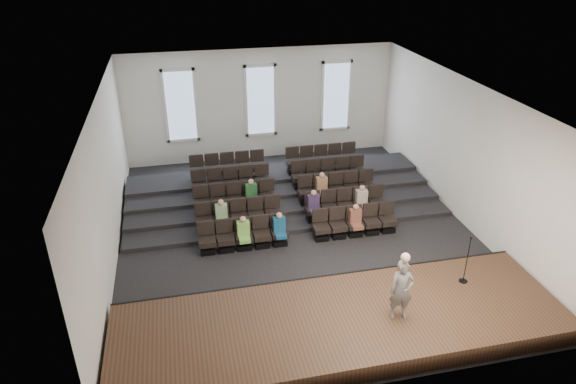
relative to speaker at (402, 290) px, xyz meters
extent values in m
plane|color=black|center=(-1.42, 5.41, -1.33)|extent=(14.00, 14.00, 0.00)
cube|color=white|center=(-1.42, 5.41, 3.68)|extent=(12.00, 14.00, 0.02)
cube|color=white|center=(-1.42, 12.43, 1.17)|extent=(12.00, 0.04, 5.00)
cube|color=white|center=(-1.42, -1.61, 1.17)|extent=(12.00, 0.04, 5.00)
cube|color=white|center=(-7.44, 5.41, 1.17)|extent=(0.04, 14.00, 5.00)
cube|color=white|center=(4.60, 5.41, 1.17)|extent=(0.04, 14.00, 5.00)
cube|color=#492E1F|center=(-1.42, 0.31, -1.08)|extent=(11.80, 3.60, 0.50)
cube|color=black|center=(-1.42, 2.08, -1.08)|extent=(11.80, 0.06, 0.52)
cube|color=black|center=(-1.42, 7.74, -1.26)|extent=(11.80, 4.80, 0.15)
cube|color=black|center=(-1.42, 8.26, -1.18)|extent=(11.80, 3.75, 0.30)
cube|color=black|center=(-1.42, 8.79, -1.11)|extent=(11.80, 2.70, 0.45)
cube|color=black|center=(-1.42, 9.31, -1.03)|extent=(11.80, 1.65, 0.60)
cube|color=black|center=(-4.55, 4.81, -1.23)|extent=(0.47, 0.43, 0.20)
cube|color=black|center=(-4.55, 4.81, -0.92)|extent=(0.55, 0.50, 0.19)
cube|color=black|center=(-4.55, 5.02, -0.51)|extent=(0.55, 0.08, 0.50)
cube|color=black|center=(-3.95, 4.81, -1.23)|extent=(0.47, 0.43, 0.20)
cube|color=black|center=(-3.95, 4.81, -0.92)|extent=(0.55, 0.50, 0.19)
cube|color=black|center=(-3.95, 5.02, -0.51)|extent=(0.55, 0.08, 0.50)
cube|color=black|center=(-3.35, 4.81, -1.23)|extent=(0.47, 0.43, 0.20)
cube|color=black|center=(-3.35, 4.81, -0.92)|extent=(0.55, 0.50, 0.19)
cube|color=black|center=(-3.35, 5.02, -0.51)|extent=(0.55, 0.08, 0.50)
cube|color=black|center=(-2.75, 4.81, -1.23)|extent=(0.47, 0.43, 0.20)
cube|color=black|center=(-2.75, 4.81, -0.92)|extent=(0.55, 0.50, 0.19)
cube|color=black|center=(-2.75, 5.02, -0.51)|extent=(0.55, 0.08, 0.50)
cube|color=black|center=(-2.15, 4.81, -1.23)|extent=(0.47, 0.43, 0.20)
cube|color=black|center=(-2.15, 4.81, -0.92)|extent=(0.55, 0.50, 0.19)
cube|color=black|center=(-2.15, 5.02, -0.51)|extent=(0.55, 0.08, 0.50)
cube|color=black|center=(-0.70, 4.81, -1.23)|extent=(0.47, 0.43, 0.20)
cube|color=black|center=(-0.70, 4.81, -0.92)|extent=(0.55, 0.50, 0.19)
cube|color=black|center=(-0.70, 5.02, -0.51)|extent=(0.55, 0.08, 0.50)
cube|color=black|center=(-0.10, 4.81, -1.23)|extent=(0.47, 0.43, 0.20)
cube|color=black|center=(-0.10, 4.81, -0.92)|extent=(0.55, 0.50, 0.19)
cube|color=black|center=(-0.10, 5.02, -0.51)|extent=(0.55, 0.08, 0.50)
cube|color=black|center=(0.50, 4.81, -1.23)|extent=(0.47, 0.43, 0.20)
cube|color=black|center=(0.50, 4.81, -0.92)|extent=(0.55, 0.50, 0.19)
cube|color=black|center=(0.50, 5.02, -0.51)|extent=(0.55, 0.08, 0.50)
cube|color=black|center=(1.10, 4.81, -1.23)|extent=(0.47, 0.43, 0.20)
cube|color=black|center=(1.10, 4.81, -0.92)|extent=(0.55, 0.50, 0.19)
cube|color=black|center=(1.10, 5.02, -0.51)|extent=(0.55, 0.08, 0.50)
cube|color=black|center=(1.70, 4.81, -1.23)|extent=(0.47, 0.43, 0.20)
cube|color=black|center=(1.70, 4.81, -0.92)|extent=(0.55, 0.50, 0.19)
cube|color=black|center=(1.70, 5.02, -0.51)|extent=(0.55, 0.08, 0.50)
cube|color=black|center=(-4.55, 5.86, -1.08)|extent=(0.47, 0.43, 0.20)
cube|color=black|center=(-4.55, 5.86, -0.77)|extent=(0.55, 0.50, 0.19)
cube|color=black|center=(-4.55, 6.07, -0.36)|extent=(0.55, 0.08, 0.50)
cube|color=black|center=(-3.95, 5.86, -1.08)|extent=(0.47, 0.43, 0.20)
cube|color=black|center=(-3.95, 5.86, -0.77)|extent=(0.55, 0.50, 0.19)
cube|color=black|center=(-3.95, 6.07, -0.36)|extent=(0.55, 0.08, 0.50)
cube|color=black|center=(-3.35, 5.86, -1.08)|extent=(0.47, 0.43, 0.20)
cube|color=black|center=(-3.35, 5.86, -0.77)|extent=(0.55, 0.50, 0.19)
cube|color=black|center=(-3.35, 6.07, -0.36)|extent=(0.55, 0.08, 0.50)
cube|color=black|center=(-2.75, 5.86, -1.08)|extent=(0.47, 0.43, 0.20)
cube|color=black|center=(-2.75, 5.86, -0.77)|extent=(0.55, 0.50, 0.19)
cube|color=black|center=(-2.75, 6.07, -0.36)|extent=(0.55, 0.08, 0.50)
cube|color=black|center=(-2.15, 5.86, -1.08)|extent=(0.47, 0.43, 0.20)
cube|color=black|center=(-2.15, 5.86, -0.77)|extent=(0.55, 0.50, 0.19)
cube|color=black|center=(-2.15, 6.07, -0.36)|extent=(0.55, 0.08, 0.50)
cube|color=black|center=(-0.70, 5.86, -1.08)|extent=(0.47, 0.43, 0.20)
cube|color=black|center=(-0.70, 5.86, -0.77)|extent=(0.55, 0.50, 0.19)
cube|color=black|center=(-0.70, 6.07, -0.36)|extent=(0.55, 0.08, 0.50)
cube|color=black|center=(-0.10, 5.86, -1.08)|extent=(0.47, 0.43, 0.20)
cube|color=black|center=(-0.10, 5.86, -0.77)|extent=(0.55, 0.50, 0.19)
cube|color=black|center=(-0.10, 6.07, -0.36)|extent=(0.55, 0.08, 0.50)
cube|color=black|center=(0.50, 5.86, -1.08)|extent=(0.47, 0.43, 0.20)
cube|color=black|center=(0.50, 5.86, -0.77)|extent=(0.55, 0.50, 0.19)
cube|color=black|center=(0.50, 6.07, -0.36)|extent=(0.55, 0.08, 0.50)
cube|color=black|center=(1.10, 5.86, -1.08)|extent=(0.47, 0.43, 0.20)
cube|color=black|center=(1.10, 5.86, -0.77)|extent=(0.55, 0.50, 0.19)
cube|color=black|center=(1.10, 6.07, -0.36)|extent=(0.55, 0.08, 0.50)
cube|color=black|center=(1.70, 5.86, -1.08)|extent=(0.47, 0.43, 0.20)
cube|color=black|center=(1.70, 5.86, -0.77)|extent=(0.55, 0.50, 0.19)
cube|color=black|center=(1.70, 6.07, -0.36)|extent=(0.55, 0.08, 0.50)
cube|color=black|center=(-4.55, 6.91, -0.93)|extent=(0.47, 0.42, 0.20)
cube|color=black|center=(-4.55, 6.91, -0.62)|extent=(0.55, 0.50, 0.19)
cube|color=black|center=(-4.55, 7.12, -0.21)|extent=(0.55, 0.08, 0.50)
cube|color=black|center=(-3.95, 6.91, -0.93)|extent=(0.47, 0.42, 0.20)
cube|color=black|center=(-3.95, 6.91, -0.62)|extent=(0.55, 0.50, 0.19)
cube|color=black|center=(-3.95, 7.12, -0.21)|extent=(0.55, 0.08, 0.50)
cube|color=black|center=(-3.35, 6.91, -0.93)|extent=(0.47, 0.42, 0.20)
cube|color=black|center=(-3.35, 6.91, -0.62)|extent=(0.55, 0.50, 0.19)
cube|color=black|center=(-3.35, 7.12, -0.21)|extent=(0.55, 0.08, 0.50)
cube|color=black|center=(-2.75, 6.91, -0.93)|extent=(0.47, 0.42, 0.20)
cube|color=black|center=(-2.75, 6.91, -0.62)|extent=(0.55, 0.50, 0.19)
cube|color=black|center=(-2.75, 7.12, -0.21)|extent=(0.55, 0.08, 0.50)
cube|color=black|center=(-2.15, 6.91, -0.93)|extent=(0.47, 0.42, 0.20)
cube|color=black|center=(-2.15, 6.91, -0.62)|extent=(0.55, 0.50, 0.19)
cube|color=black|center=(-2.15, 7.12, -0.21)|extent=(0.55, 0.08, 0.50)
cube|color=black|center=(-0.70, 6.91, -0.93)|extent=(0.47, 0.42, 0.20)
cube|color=black|center=(-0.70, 6.91, -0.62)|extent=(0.55, 0.50, 0.19)
cube|color=black|center=(-0.70, 7.12, -0.21)|extent=(0.55, 0.08, 0.50)
cube|color=black|center=(-0.10, 6.91, -0.93)|extent=(0.47, 0.42, 0.20)
cube|color=black|center=(-0.10, 6.91, -0.62)|extent=(0.55, 0.50, 0.19)
cube|color=black|center=(-0.10, 7.12, -0.21)|extent=(0.55, 0.08, 0.50)
cube|color=black|center=(0.50, 6.91, -0.93)|extent=(0.47, 0.42, 0.20)
cube|color=black|center=(0.50, 6.91, -0.62)|extent=(0.55, 0.50, 0.19)
cube|color=black|center=(0.50, 7.12, -0.21)|extent=(0.55, 0.08, 0.50)
cube|color=black|center=(1.10, 6.91, -0.93)|extent=(0.47, 0.42, 0.20)
cube|color=black|center=(1.10, 6.91, -0.62)|extent=(0.55, 0.50, 0.19)
cube|color=black|center=(1.10, 7.12, -0.21)|extent=(0.55, 0.08, 0.50)
cube|color=black|center=(1.70, 6.91, -0.93)|extent=(0.47, 0.42, 0.20)
cube|color=black|center=(1.70, 6.91, -0.62)|extent=(0.55, 0.50, 0.19)
cube|color=black|center=(1.70, 7.12, -0.21)|extent=(0.55, 0.08, 0.50)
cube|color=black|center=(-4.55, 7.96, -0.78)|extent=(0.47, 0.42, 0.20)
cube|color=black|center=(-4.55, 7.96, -0.47)|extent=(0.55, 0.50, 0.19)
cube|color=black|center=(-4.55, 8.17, -0.06)|extent=(0.55, 0.08, 0.50)
cube|color=black|center=(-3.95, 7.96, -0.78)|extent=(0.47, 0.42, 0.20)
cube|color=black|center=(-3.95, 7.96, -0.47)|extent=(0.55, 0.50, 0.19)
cube|color=black|center=(-3.95, 8.17, -0.06)|extent=(0.55, 0.08, 0.50)
cube|color=black|center=(-3.35, 7.96, -0.78)|extent=(0.47, 0.42, 0.20)
cube|color=black|center=(-3.35, 7.96, -0.47)|extent=(0.55, 0.50, 0.19)
cube|color=black|center=(-3.35, 8.17, -0.06)|extent=(0.55, 0.08, 0.50)
cube|color=black|center=(-2.75, 7.96, -0.78)|extent=(0.47, 0.42, 0.20)
cube|color=black|center=(-2.75, 7.96, -0.47)|extent=(0.55, 0.50, 0.19)
cube|color=black|center=(-2.75, 8.17, -0.06)|extent=(0.55, 0.08, 0.50)
cube|color=black|center=(-2.15, 7.96, -0.78)|extent=(0.47, 0.42, 0.20)
cube|color=black|center=(-2.15, 7.96, -0.47)|extent=(0.55, 0.50, 0.19)
cube|color=black|center=(-2.15, 8.17, -0.06)|extent=(0.55, 0.08, 0.50)
cube|color=black|center=(-0.70, 7.96, -0.78)|extent=(0.47, 0.42, 0.20)
cube|color=black|center=(-0.70, 7.96, -0.47)|extent=(0.55, 0.50, 0.19)
cube|color=black|center=(-0.70, 8.17, -0.06)|extent=(0.55, 0.08, 0.50)
cube|color=black|center=(-0.10, 7.96, -0.78)|extent=(0.47, 0.42, 0.20)
cube|color=black|center=(-0.10, 7.96, -0.47)|extent=(0.55, 0.50, 0.19)
cube|color=black|center=(-0.10, 8.17, -0.06)|extent=(0.55, 0.08, 0.50)
cube|color=black|center=(0.50, 7.96, -0.78)|extent=(0.47, 0.42, 0.20)
cube|color=black|center=(0.50, 7.96, -0.47)|extent=(0.55, 0.50, 0.19)
cube|color=black|center=(0.50, 8.17, -0.06)|extent=(0.55, 0.08, 0.50)
cube|color=black|center=(1.10, 7.96, -0.78)|extent=(0.47, 0.42, 0.20)
cube|color=black|center=(1.10, 7.96, -0.47)|extent=(0.55, 0.50, 0.19)
cube|color=black|center=(1.10, 8.17, -0.06)|extent=(0.55, 0.08, 0.50)
cube|color=black|center=(1.70, 7.96, -0.78)|extent=(0.47, 0.42, 0.20)
cube|color=black|center=(1.70, 7.96, -0.47)|extent=(0.55, 0.50, 0.19)
cube|color=black|center=(1.70, 8.17, -0.06)|extent=(0.55, 0.08, 0.50)
cube|color=black|center=(-4.55, 9.01, -0.63)|extent=(0.47, 0.42, 0.20)
cube|color=black|center=(-4.55, 9.01, -0.32)|extent=(0.55, 0.50, 0.19)
cube|color=black|center=(-4.55, 9.22, 0.09)|extent=(0.55, 0.08, 0.50)
cube|color=black|center=(-3.95, 9.01, -0.63)|extent=(0.47, 0.42, 0.20)
cube|color=black|center=(-3.95, 9.01, -0.32)|extent=(0.55, 0.50, 0.19)
cube|color=black|center=(-3.95, 9.22, 0.09)|extent=(0.55, 0.08, 0.50)
cube|color=black|center=(-3.35, 9.01, -0.63)|extent=(0.47, 0.42, 0.20)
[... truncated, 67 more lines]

